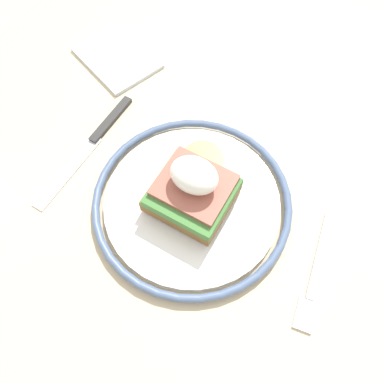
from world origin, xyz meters
TOP-DOWN VIEW (x-y plane):
  - ground_plane at (0.00, 0.00)m, footprint 6.00×6.00m
  - dining_table at (0.00, 0.00)m, footprint 0.91×0.86m
  - plate at (0.02, 0.05)m, footprint 0.26×0.26m
  - sandwich at (0.02, 0.05)m, footprint 0.10×0.13m
  - fork at (-0.15, 0.06)m, footprint 0.04×0.15m
  - knife at (0.19, 0.04)m, footprint 0.02×0.21m
  - napkin at (0.25, -0.11)m, footprint 0.15×0.13m

SIDE VIEW (x-z plane):
  - ground_plane at x=0.00m, z-range 0.00..0.00m
  - dining_table at x=0.00m, z-range 0.25..0.97m
  - fork at x=-0.15m, z-range 0.72..0.73m
  - knife at x=0.19m, z-range 0.72..0.73m
  - napkin at x=0.25m, z-range 0.72..0.73m
  - plate at x=0.02m, z-range 0.72..0.74m
  - sandwich at x=0.02m, z-range 0.73..0.81m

